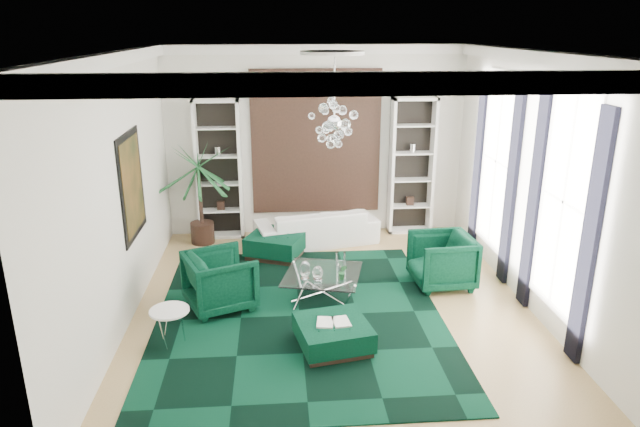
{
  "coord_description": "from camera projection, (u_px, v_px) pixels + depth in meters",
  "views": [
    {
      "loc": [
        -0.82,
        -7.85,
        4.12
      ],
      "look_at": [
        -0.15,
        0.5,
        1.36
      ],
      "focal_mm": 32.0,
      "sensor_mm": 36.0,
      "label": 1
    }
  ],
  "objects": [
    {
      "name": "ottoman_side",
      "position": [
        277.0,
        245.0,
        10.7
      ],
      "size": [
        1.26,
        1.26,
        0.43
      ],
      "primitive_type": "cube",
      "rotation": [
        0.0,
        0.0,
        -0.39
      ],
      "color": "black",
      "rests_on": "floor"
    },
    {
      "name": "side_table",
      "position": [
        171.0,
        328.0,
        7.68
      ],
      "size": [
        0.54,
        0.54,
        0.51
      ],
      "primitive_type": "cylinder",
      "rotation": [
        0.0,
        0.0,
        -0.02
      ],
      "color": "white",
      "rests_on": "floor"
    },
    {
      "name": "shelving_right",
      "position": [
        412.0,
        166.0,
        11.63
      ],
      "size": [
        0.9,
        0.38,
        2.8
      ],
      "primitive_type": null,
      "color": "white",
      "rests_on": "floor"
    },
    {
      "name": "curtain_far_a",
      "position": [
        511.0,
        188.0,
        9.17
      ],
      "size": [
        0.07,
        0.3,
        3.25
      ],
      "primitive_type": "cube",
      "color": "black",
      "rests_on": "floor"
    },
    {
      "name": "ceiling_medallion",
      "position": [
        332.0,
        53.0,
        7.89
      ],
      "size": [
        0.9,
        0.9,
        0.05
      ],
      "primitive_type": "cylinder",
      "color": "white",
      "rests_on": "ceiling"
    },
    {
      "name": "window_far",
      "position": [
        497.0,
        161.0,
        9.83
      ],
      "size": [
        0.03,
        1.1,
        2.9
      ],
      "primitive_type": "cube",
      "color": "white",
      "rests_on": "wall_right"
    },
    {
      "name": "armchair_left",
      "position": [
        220.0,
        281.0,
        8.66
      ],
      "size": [
        1.26,
        1.25,
        0.88
      ],
      "primitive_type": "imported",
      "rotation": [
        0.0,
        0.0,
        1.97
      ],
      "color": "black",
      "rests_on": "floor"
    },
    {
      "name": "painting",
      "position": [
        133.0,
        185.0,
        8.55
      ],
      "size": [
        0.04,
        1.3,
        1.6
      ],
      "primitive_type": "cube",
      "color": "black",
      "rests_on": "wall_left"
    },
    {
      "name": "crown_molding",
      "position": [
        334.0,
        59.0,
        7.63
      ],
      "size": [
        6.0,
        7.0,
        0.18
      ],
      "primitive_type": null,
      "color": "white",
      "rests_on": "ceiling"
    },
    {
      "name": "ceiling",
      "position": [
        334.0,
        51.0,
        7.59
      ],
      "size": [
        6.0,
        7.0,
        0.02
      ],
      "primitive_type": "cube",
      "color": "white",
      "rests_on": "ground"
    },
    {
      "name": "wall_left",
      "position": [
        119.0,
        193.0,
        7.96
      ],
      "size": [
        0.02,
        7.0,
        3.8
      ],
      "primitive_type": "cube",
      "color": "silver",
      "rests_on": "ground"
    },
    {
      "name": "sofa",
      "position": [
        316.0,
        226.0,
        11.29
      ],
      "size": [
        2.52,
        1.44,
        0.69
      ],
      "primitive_type": "imported",
      "rotation": [
        0.0,
        0.0,
        3.37
      ],
      "color": "white",
      "rests_on": "floor"
    },
    {
      "name": "book",
      "position": [
        333.0,
        322.0,
        7.58
      ],
      "size": [
        0.45,
        0.3,
        0.03
      ],
      "primitive_type": "cube",
      "color": "white",
      "rests_on": "ottoman_front"
    },
    {
      "name": "tapestry",
      "position": [
        316.0,
        142.0,
        11.47
      ],
      "size": [
        2.5,
        0.06,
        2.8
      ],
      "primitive_type": "cube",
      "color": "black",
      "rests_on": "wall_back"
    },
    {
      "name": "chandelier",
      "position": [
        334.0,
        123.0,
        7.9
      ],
      "size": [
        0.88,
        0.88,
        0.73
      ],
      "primitive_type": null,
      "rotation": [
        0.0,
        0.0,
        -0.1
      ],
      "color": "white",
      "rests_on": "ceiling"
    },
    {
      "name": "coffee_table",
      "position": [
        323.0,
        285.0,
        9.08
      ],
      "size": [
        1.4,
        1.4,
        0.4
      ],
      "primitive_type": null,
      "rotation": [
        0.0,
        0.0,
        -0.24
      ],
      "color": "white",
      "rests_on": "floor"
    },
    {
      "name": "window_near",
      "position": [
        564.0,
        202.0,
        7.56
      ],
      "size": [
        0.03,
        1.1,
        2.9
      ],
      "primitive_type": "cube",
      "color": "white",
      "rests_on": "wall_right"
    },
    {
      "name": "rug",
      "position": [
        299.0,
        316.0,
        8.49
      ],
      "size": [
        4.2,
        5.0,
        0.02
      ],
      "primitive_type": "cube",
      "color": "black",
      "rests_on": "floor"
    },
    {
      "name": "curtain_near_a",
      "position": [
        590.0,
        241.0,
        6.9
      ],
      "size": [
        0.07,
        0.3,
        3.25
      ],
      "primitive_type": "cube",
      "color": "black",
      "rests_on": "floor"
    },
    {
      "name": "floor",
      "position": [
        332.0,
        308.0,
        8.79
      ],
      "size": [
        6.0,
        7.0,
        0.02
      ],
      "primitive_type": "cube",
      "color": "tan",
      "rests_on": "ground"
    },
    {
      "name": "curtain_near_b",
      "position": [
        534.0,
        203.0,
        8.38
      ],
      "size": [
        0.07,
        0.3,
        3.25
      ],
      "primitive_type": "cube",
      "color": "black",
      "rests_on": "floor"
    },
    {
      "name": "shelving_left",
      "position": [
        219.0,
        170.0,
        11.33
      ],
      "size": [
        0.9,
        0.38,
        2.8
      ],
      "primitive_type": null,
      "color": "white",
      "rests_on": "floor"
    },
    {
      "name": "wall_front",
      "position": [
        375.0,
        300.0,
        4.87
      ],
      "size": [
        6.0,
        0.02,
        3.8
      ],
      "primitive_type": "cube",
      "color": "silver",
      "rests_on": "ground"
    },
    {
      "name": "armchair_right",
      "position": [
        442.0,
        260.0,
        9.41
      ],
      "size": [
        1.03,
        1.0,
        0.88
      ],
      "primitive_type": "imported",
      "rotation": [
        0.0,
        0.0,
        -1.51
      ],
      "color": "black",
      "rests_on": "floor"
    },
    {
      "name": "wall_right",
      "position": [
        536.0,
        184.0,
        8.42
      ],
      "size": [
        0.02,
        7.0,
        3.8
      ],
      "primitive_type": "cube",
      "color": "silver",
      "rests_on": "ground"
    },
    {
      "name": "ottoman_front",
      "position": [
        333.0,
        335.0,
        7.64
      ],
      "size": [
        1.08,
        1.08,
        0.37
      ],
      "primitive_type": "cube",
      "rotation": [
        0.0,
        0.0,
        0.2
      ],
      "color": "black",
      "rests_on": "floor"
    },
    {
      "name": "wall_back",
      "position": [
        316.0,
        142.0,
        11.51
      ],
      "size": [
        6.0,
        0.02,
        3.8
      ],
      "primitive_type": "cube",
      "color": "silver",
      "rests_on": "ground"
    },
    {
      "name": "curtain_far_b",
      "position": [
        478.0,
        165.0,
        10.65
      ],
      "size": [
        0.07,
        0.3,
        3.25
      ],
      "primitive_type": "cube",
      "color": "black",
      "rests_on": "floor"
    },
    {
      "name": "palm",
      "position": [
        199.0,
        181.0,
        11.02
      ],
      "size": [
        1.81,
        1.81,
        2.53
      ],
      "primitive_type": null,
      "rotation": [
        0.0,
        0.0,
        -0.15
      ],
      "color": "#1E5B2D",
      "rests_on": "floor"
    },
    {
      "name": "table_plant",
      "position": [
        343.0,
        272.0,
        8.77
      ],
      "size": [
        0.16,
        0.14,
        0.25
      ],
      "primitive_type": "imported",
      "rotation": [
        0.0,
        0.0,
        -0.25
      ],
      "color": "#1E5B2D",
      "rests_on": "coffee_table"
    }
  ]
}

